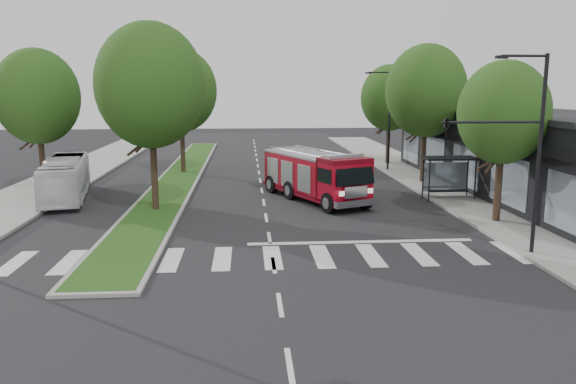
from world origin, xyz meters
The scene contains 16 objects.
ground centered at (0.00, 0.00, 0.00)m, with size 140.00×140.00×0.00m, color black.
sidewalk_right centered at (12.50, 10.00, 0.07)m, with size 5.00×80.00×0.15m, color gray.
sidewalk_left centered at (-14.50, 10.00, 0.07)m, with size 5.00×80.00×0.15m, color gray.
median centered at (-6.00, 18.00, 0.08)m, with size 3.00×50.00×0.15m.
storefront_row centered at (17.00, 10.00, 2.50)m, with size 8.00×30.00×5.00m, color black.
bus_shelter centered at (11.20, 8.15, 2.04)m, with size 3.20×1.60×2.61m.
tree_right_near centered at (11.50, 2.00, 5.51)m, with size 4.40×4.40×8.05m.
tree_right_mid centered at (11.50, 14.00, 6.49)m, with size 5.60×5.60×9.72m.
tree_right_far centered at (11.50, 24.00, 5.84)m, with size 5.00×5.00×8.73m.
tree_median_near centered at (-6.00, 6.00, 6.81)m, with size 5.80×5.80×10.16m.
tree_median_far centered at (-6.00, 20.00, 6.49)m, with size 5.60×5.60×9.72m.
tree_left_mid centered at (-14.00, 12.00, 6.16)m, with size 5.20×5.20×9.16m.
streetlight_right_near centered at (9.61, -3.50, 4.67)m, with size 4.08×0.22×8.00m.
streetlight_right_far centered at (10.35, 20.00, 4.48)m, with size 2.11×0.20×8.00m.
fire_engine centered at (3.11, 8.48, 1.49)m, with size 6.09×9.25×3.10m.
city_bus centered at (-12.00, 10.00, 1.30)m, with size 2.18×9.31×2.59m, color silver.
Camera 1 is at (-0.99, -24.62, 6.71)m, focal length 35.00 mm.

